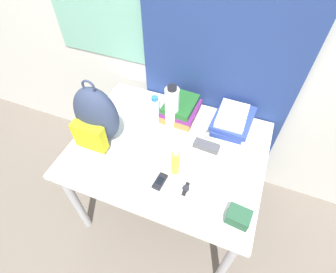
% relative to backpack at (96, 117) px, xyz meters
% --- Properties ---
extents(ground_plane, '(12.00, 12.00, 0.00)m').
position_rel_backpack_xyz_m(ground_plane, '(0.40, -0.35, -0.90)').
color(ground_plane, '#665B51').
extents(wall_back, '(6.00, 0.06, 2.50)m').
position_rel_backpack_xyz_m(wall_back, '(0.39, 0.58, 0.35)').
color(wall_back, beige).
rests_on(wall_back, ground_plane).
extents(curtain_blue, '(0.94, 0.04, 2.50)m').
position_rel_backpack_xyz_m(curtain_blue, '(0.54, 0.53, 0.35)').
color(curtain_blue, navy).
rests_on(curtain_blue, ground_plane).
extents(desk, '(1.11, 0.85, 0.73)m').
position_rel_backpack_xyz_m(desk, '(0.40, 0.07, -0.26)').
color(desk, silver).
rests_on(desk, ground_plane).
extents(backpack, '(0.26, 0.22, 0.42)m').
position_rel_backpack_xyz_m(backpack, '(0.00, 0.00, 0.00)').
color(backpack, '#2D3851').
rests_on(backpack, desk).
extents(book_stack_left, '(0.22, 0.24, 0.12)m').
position_rel_backpack_xyz_m(book_stack_left, '(0.38, 0.35, -0.12)').
color(book_stack_left, olive).
rests_on(book_stack_left, desk).
extents(book_stack_center, '(0.24, 0.31, 0.13)m').
position_rel_backpack_xyz_m(book_stack_center, '(0.70, 0.35, -0.12)').
color(book_stack_center, silver).
rests_on(book_stack_center, desk).
extents(water_bottle, '(0.06, 0.06, 0.20)m').
position_rel_backpack_xyz_m(water_bottle, '(0.25, 0.25, -0.08)').
color(water_bottle, silver).
rests_on(water_bottle, desk).
extents(sports_bottle, '(0.08, 0.08, 0.29)m').
position_rel_backpack_xyz_m(sports_bottle, '(0.35, 0.26, -0.04)').
color(sports_bottle, white).
rests_on(sports_bottle, desk).
extents(sunscreen_bottle, '(0.05, 0.05, 0.18)m').
position_rel_backpack_xyz_m(sunscreen_bottle, '(0.49, -0.06, -0.09)').
color(sunscreen_bottle, yellow).
rests_on(sunscreen_bottle, desk).
extents(cell_phone, '(0.06, 0.10, 0.02)m').
position_rel_backpack_xyz_m(cell_phone, '(0.44, -0.16, -0.17)').
color(cell_phone, black).
rests_on(cell_phone, desk).
extents(sunglasses_case, '(0.15, 0.06, 0.04)m').
position_rel_backpack_xyz_m(sunglasses_case, '(0.61, 0.15, -0.16)').
color(sunglasses_case, '#47474C').
rests_on(sunglasses_case, desk).
extents(camera_pouch, '(0.12, 0.10, 0.07)m').
position_rel_backpack_xyz_m(camera_pouch, '(0.86, -0.21, -0.14)').
color(camera_pouch, '#234C33').
rests_on(camera_pouch, desk).
extents(wristwatch, '(0.04, 0.08, 0.01)m').
position_rel_backpack_xyz_m(wristwatch, '(0.58, -0.15, -0.17)').
color(wristwatch, black).
rests_on(wristwatch, desk).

